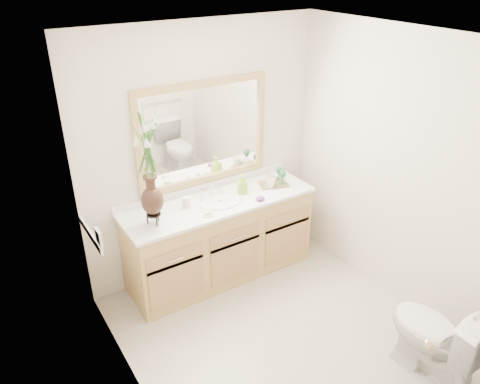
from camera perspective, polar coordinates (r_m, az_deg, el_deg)
floor at (r=4.14m, az=5.10°, el=-17.01°), size 2.60×2.60×0.00m
ceiling at (r=3.01m, az=7.07°, el=17.83°), size 2.40×2.60×0.02m
wall_back at (r=4.39m, az=-4.53°, el=4.69°), size 2.40×0.02×2.40m
wall_front at (r=2.71m, az=23.48°, el=-13.85°), size 2.40×0.02×2.40m
wall_left at (r=2.93m, az=-13.18°, el=-8.67°), size 0.02×2.60×2.40m
wall_right at (r=4.19m, az=19.00°, el=2.06°), size 0.02×2.60×2.40m
vanity at (r=4.55m, az=-2.44°, el=-5.83°), size 1.80×0.55×0.80m
counter at (r=4.33m, az=-2.55°, el=-1.24°), size 1.84×0.57×0.03m
sink at (r=4.34m, az=-2.42°, el=-1.78°), size 0.38×0.34×0.23m
mirror at (r=4.30m, az=-4.49°, el=7.11°), size 1.32×0.04×0.97m
switch_plate at (r=3.67m, az=-16.84°, el=-5.26°), size 0.02×0.12×0.12m
door at (r=2.66m, az=18.36°, el=-19.67°), size 0.80×0.03×2.00m
toilet at (r=3.86m, az=22.80°, el=-16.07°), size 0.42×0.75×0.74m
flower_vase at (r=3.76m, az=-11.17°, el=4.38°), size 0.22×0.22×0.92m
tumbler at (r=4.23m, az=-6.55°, el=-1.23°), size 0.07×0.07×0.09m
soap_dish at (r=4.09m, az=-3.87°, el=-2.70°), size 0.10×0.10×0.03m
soap_bottle at (r=4.42m, az=0.26°, el=0.89°), size 0.10×0.10×0.17m
purple_dish at (r=4.33m, az=2.48°, el=-0.80°), size 0.10×0.08×0.03m
tray at (r=4.63m, az=4.08°, el=0.98°), size 0.32×0.26×0.01m
mug_left at (r=4.53m, az=3.77°, el=1.15°), size 0.11×0.10×0.09m
mug_right at (r=4.64m, az=3.75°, el=1.77°), size 0.12×0.12×0.09m
goblet_front at (r=4.57m, az=5.19°, el=2.13°), size 0.07×0.07×0.15m
goblet_back at (r=4.69m, az=4.73°, el=2.60°), size 0.06×0.06×0.13m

